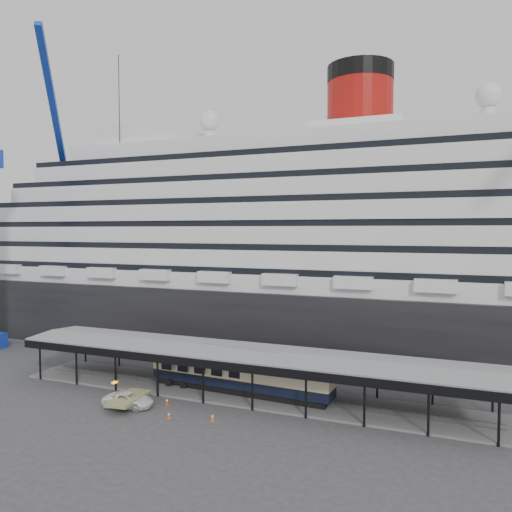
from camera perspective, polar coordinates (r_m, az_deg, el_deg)
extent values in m
plane|color=#363638|center=(54.65, -3.73, -17.11)|extent=(200.00, 200.00, 0.00)
cube|color=black|center=(82.49, 6.04, -6.63)|extent=(130.00, 30.00, 10.00)
cylinder|color=#9E110C|center=(81.65, 11.80, 16.12)|extent=(10.00, 10.00, 9.00)
cylinder|color=black|center=(83.00, 11.84, 19.65)|extent=(10.10, 10.10, 2.50)
sphere|color=silver|center=(90.01, -5.32, 15.12)|extent=(3.60, 3.60, 3.60)
sphere|color=silver|center=(80.52, 25.05, 16.31)|extent=(3.60, 3.60, 3.60)
cube|color=slate|center=(58.90, -1.53, -15.47)|extent=(56.00, 8.00, 0.24)
cube|color=slate|center=(58.23, -1.83, -15.53)|extent=(54.00, 0.08, 0.10)
cube|color=slate|center=(59.48, -1.25, -15.12)|extent=(54.00, 0.08, 0.10)
cube|color=black|center=(53.72, -3.51, -12.48)|extent=(56.00, 0.18, 0.90)
cube|color=black|center=(61.70, 0.16, -10.43)|extent=(56.00, 0.18, 0.90)
cube|color=slate|center=(57.50, -1.54, -10.68)|extent=(56.00, 9.00, 0.24)
cube|color=blue|center=(88.70, -22.26, 16.09)|extent=(12.92, 17.86, 16.80)
cylinder|color=black|center=(85.45, -15.22, 6.13)|extent=(0.12, 0.12, 47.21)
imported|color=white|center=(56.68, -14.38, -15.65)|extent=(5.64, 3.08, 1.50)
cube|color=black|center=(58.91, -1.91, -14.99)|extent=(21.11, 3.68, 0.70)
cube|color=black|center=(58.64, -1.91, -14.15)|extent=(22.13, 4.14, 1.10)
cube|color=beige|center=(58.30, -1.91, -13.03)|extent=(22.13, 4.18, 1.30)
cube|color=black|center=(58.07, -1.91, -12.22)|extent=(22.13, 4.14, 0.40)
cube|color=red|center=(56.70, -10.14, -16.38)|extent=(0.46, 0.46, 0.03)
cone|color=red|center=(56.57, -10.15, -16.01)|extent=(0.39, 0.39, 0.76)
cylinder|color=white|center=(56.55, -10.15, -15.94)|extent=(0.24, 0.24, 0.15)
cube|color=#E5510C|center=(52.95, -9.94, -17.81)|extent=(0.42, 0.42, 0.03)
cone|color=#E5510C|center=(52.82, -9.94, -17.45)|extent=(0.35, 0.35, 0.69)
cylinder|color=white|center=(52.80, -9.94, -17.38)|extent=(0.22, 0.22, 0.13)
cube|color=#E55E0C|center=(51.79, -5.00, -18.26)|extent=(0.50, 0.50, 0.03)
cone|color=#E55E0C|center=(51.65, -5.00, -17.86)|extent=(0.42, 0.42, 0.75)
cylinder|color=white|center=(51.63, -5.00, -17.79)|extent=(0.24, 0.24, 0.15)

